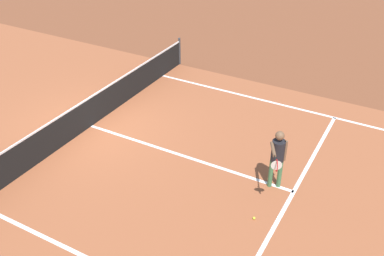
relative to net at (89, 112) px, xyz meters
The scene contains 8 objects.
ground_plane 0.49m from the net, ahead, with size 60.00×60.00×0.00m, color brown.
court_surface_inbounds 0.49m from the net, ahead, with size 10.62×24.40×0.00m, color #9E5433.
line_sideline_right 7.24m from the net, 55.34° to the right, with size 0.10×11.89×0.01m, color white.
line_service_near 6.42m from the net, 90.00° to the right, with size 8.22×0.10×0.01m, color white.
line_center_service 3.24m from the net, 90.00° to the right, with size 0.10×6.40×0.01m, color white.
net is the anchor object (origin of this frame).
player_near 5.92m from the net, 90.48° to the right, with size 1.16×0.55×1.61m.
tennis_ball_mid_court 6.08m from the net, 103.09° to the right, with size 0.07×0.07×0.07m, color #CCE033.
Camera 1 is at (-8.64, -8.31, 7.14)m, focal length 41.61 mm.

